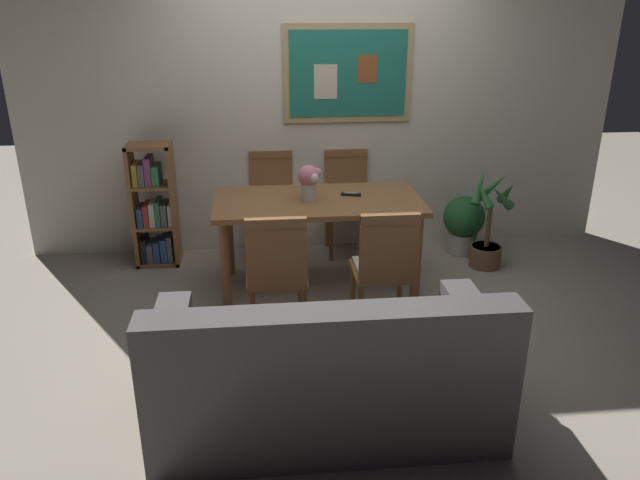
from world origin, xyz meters
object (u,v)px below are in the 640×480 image
leather_couch (326,377)px  flower_vase (309,180)px  tv_remote (351,194)px  dining_chair_far_right (347,193)px  bookshelf (155,210)px  dining_table (318,211)px  potted_ivy (464,222)px  potted_palm (488,231)px  dining_chair_near_right (385,263)px  dining_chair_near_left (277,267)px  dining_chair_far_left (272,195)px

leather_couch → flower_vase: flower_vase is taller
flower_vase → tv_remote: 0.37m
dining_chair_far_right → leather_couch: size_ratio=0.51×
bookshelf → dining_table: bearing=-24.8°
potted_ivy → potted_palm: (0.11, -0.31, 0.03)m
potted_ivy → tv_remote: 1.30m
dining_chair_near_right → leather_couch: 1.07m
dining_chair_near_left → dining_chair_far_right: same height
dining_chair_near_right → flower_vase: 0.96m
dining_chair_far_right → leather_couch: 2.52m
dining_table → tv_remote: 0.29m
dining_table → leather_couch: 1.75m
dining_table → potted_ivy: bearing=22.6°
dining_chair_far_left → potted_ivy: dining_chair_far_left is taller
dining_chair_far_left → flower_vase: (0.27, -0.79, 0.36)m
potted_ivy → dining_chair_far_right: bearing=169.6°
dining_table → tv_remote: bearing=13.8°
dining_chair_near_left → potted_palm: (1.82, 1.05, -0.22)m
dining_chair_far_right → tv_remote: dining_chair_far_right is taller
tv_remote → dining_chair_near_right: bearing=-83.0°
dining_chair_near_left → bookshelf: bookshelf is taller
dining_chair_far_right → flower_vase: bearing=-117.5°
dining_chair_far_left → bookshelf: (-1.00, -0.16, -0.06)m
dining_table → leather_couch: size_ratio=0.87×
bookshelf → potted_ivy: (2.70, -0.05, -0.19)m
tv_remote → bookshelf: bearing=160.9°
dining_chair_far_left → potted_palm: 1.90m
dining_table → leather_couch: leather_couch is taller
dining_chair_far_right → dining_chair_far_left: size_ratio=1.00×
dining_chair_near_right → tv_remote: (-0.10, 0.85, 0.21)m
dining_chair_far_right → dining_table: bearing=-113.7°
leather_couch → dining_chair_near_right: bearing=61.9°
bookshelf → tv_remote: size_ratio=6.50×
bookshelf → dining_chair_near_right: bearing=-39.5°
dining_chair_far_left → tv_remote: bearing=-50.1°
dining_chair_far_right → leather_couch: dining_chair_far_right is taller
dining_chair_far_right → potted_ivy: (1.03, -0.19, -0.25)m
dining_chair_near_left → dining_chair_far_right: size_ratio=1.00×
tv_remote → potted_ivy: bearing=24.6°
potted_ivy → dining_table: bearing=-157.4°
dining_table → dining_chair_far_left: bearing=113.4°
dining_chair_near_right → bookshelf: bearing=140.5°
bookshelf → tv_remote: bookshelf is taller
leather_couch → potted_ivy: leather_couch is taller
leather_couch → potted_ivy: bearing=56.8°
dining_chair_far_left → dining_chair_far_right: bearing=-1.6°
dining_table → bookshelf: (-1.34, 0.62, -0.16)m
dining_chair_near_right → dining_chair_near_left: size_ratio=1.00×
tv_remote → dining_chair_far_left: bearing=129.9°
dining_chair_near_left → flower_vase: (0.28, 0.78, 0.36)m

